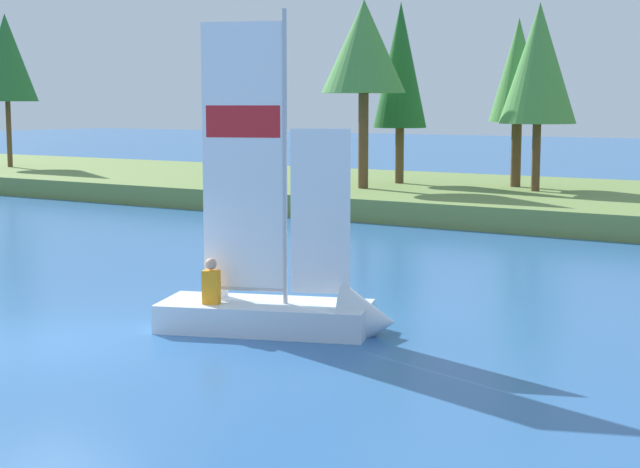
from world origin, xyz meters
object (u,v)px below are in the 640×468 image
at_px(shoreline_tree_left, 6,58).
at_px(channel_buoy, 254,236).
at_px(shoreline_tree_right, 539,64).
at_px(sailboat, 298,306).
at_px(shoreline_tree_midright, 518,72).
at_px(shoreline_tree_centre, 364,48).
at_px(shoreline_tree_midleft, 400,66).

xyz_separation_m(shoreline_tree_left, channel_buoy, (23.31, -11.13, -5.73)).
height_order(shoreline_tree_right, sailboat, shoreline_tree_right).
bearing_deg(sailboat, shoreline_tree_left, 126.82).
relative_size(shoreline_tree_midright, sailboat, 1.07).
bearing_deg(sailboat, shoreline_tree_midright, 82.01).
distance_m(shoreline_tree_midright, sailboat, 22.67).
height_order(shoreline_tree_centre, sailboat, shoreline_tree_centre).
relative_size(shoreline_tree_midleft, sailboat, 1.19).
relative_size(shoreline_tree_midright, shoreline_tree_right, 0.94).
bearing_deg(sailboat, shoreline_tree_centre, 96.76).
relative_size(shoreline_tree_centre, shoreline_tree_right, 1.03).
height_order(shoreline_tree_midleft, shoreline_tree_right, shoreline_tree_midleft).
height_order(shoreline_tree_left, shoreline_tree_midleft, shoreline_tree_left).
xyz_separation_m(shoreline_tree_left, shoreline_tree_centre, (20.78, -1.10, -0.16)).
distance_m(shoreline_tree_left, shoreline_tree_midleft, 20.83).
height_order(shoreline_tree_midright, sailboat, shoreline_tree_midright).
bearing_deg(channel_buoy, shoreline_tree_right, 75.38).
xyz_separation_m(shoreline_tree_left, shoreline_tree_midright, (25.21, 2.62, -1.00)).
height_order(shoreline_tree_midleft, shoreline_tree_centre, shoreline_tree_midleft).
relative_size(shoreline_tree_right, sailboat, 1.13).
height_order(sailboat, channel_buoy, sailboat).
xyz_separation_m(shoreline_tree_midright, channel_buoy, (-1.90, -13.75, -4.74)).
relative_size(shoreline_tree_midleft, shoreline_tree_midright, 1.12).
bearing_deg(channel_buoy, shoreline_tree_left, 154.48).
bearing_deg(shoreline_tree_right, channel_buoy, -104.62).
xyz_separation_m(shoreline_tree_centre, channel_buoy, (2.53, -10.03, -5.58)).
bearing_deg(shoreline_tree_left, shoreline_tree_midleft, 4.73).
xyz_separation_m(shoreline_tree_midleft, shoreline_tree_midright, (4.46, 0.90, -0.26)).
relative_size(shoreline_tree_right, channel_buoy, 11.12).
height_order(shoreline_tree_centre, channel_buoy, shoreline_tree_centre).
bearing_deg(shoreline_tree_left, shoreline_tree_midright, 5.93).
distance_m(shoreline_tree_left, sailboat, 36.12).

